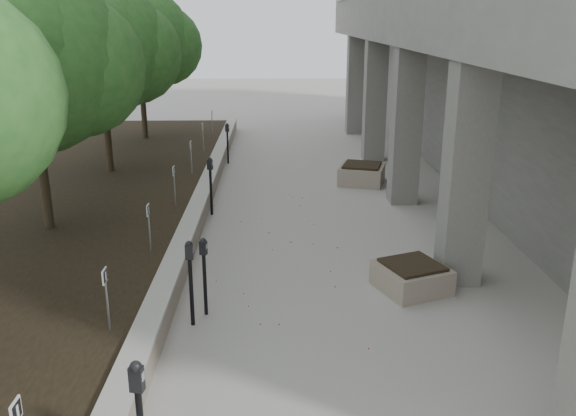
{
  "coord_description": "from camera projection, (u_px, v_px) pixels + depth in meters",
  "views": [
    {
      "loc": [
        0.03,
        -4.19,
        4.67
      ],
      "look_at": [
        0.28,
        7.08,
        1.09
      ],
      "focal_mm": 37.34,
      "sensor_mm": 36.0,
      "label": 1
    }
  ],
  "objects": [
    {
      "name": "parking_sign_4",
      "position": [
        149.0,
        229.0,
        11.28
      ],
      "size": [
        0.04,
        0.22,
        0.96
      ],
      "primitive_type": null,
      "color": "black",
      "rests_on": "planting_bed"
    },
    {
      "name": "parking_sign_7",
      "position": [
        203.0,
        138.0,
        19.86
      ],
      "size": [
        0.04,
        0.22,
        0.96
      ],
      "primitive_type": null,
      "color": "black",
      "rests_on": "planting_bed"
    },
    {
      "name": "crabapple_tree_5",
      "position": [
        140.0,
        63.0,
        21.51
      ],
      "size": [
        4.6,
        4.0,
        5.44
      ],
      "primitive_type": null,
      "color": "#2A6125",
      "rests_on": "planting_bed"
    },
    {
      "name": "parking_sign_5",
      "position": [
        175.0,
        186.0,
        14.14
      ],
      "size": [
        0.04,
        0.22,
        0.96
      ],
      "primitive_type": null,
      "color": "black",
      "rests_on": "planting_bed"
    },
    {
      "name": "retaining_wall",
      "position": [
        195.0,
        218.0,
        13.87
      ],
      "size": [
        0.39,
        26.0,
        0.5
      ],
      "primitive_type": null,
      "color": "gray",
      "rests_on": "ground"
    },
    {
      "name": "parking_meter_4",
      "position": [
        211.0,
        186.0,
        14.68
      ],
      "size": [
        0.17,
        0.14,
        1.46
      ],
      "primitive_type": null,
      "rotation": [
        0.0,
        0.0,
        -0.28
      ],
      "color": "black",
      "rests_on": "ground"
    },
    {
      "name": "parking_meter_5",
      "position": [
        228.0,
        144.0,
        19.92
      ],
      "size": [
        0.16,
        0.13,
        1.36
      ],
      "primitive_type": null,
      "rotation": [
        0.0,
        0.0,
        -0.31
      ],
      "color": "black",
      "rests_on": "ground"
    },
    {
      "name": "planter_back",
      "position": [
        362.0,
        174.0,
        17.65
      ],
      "size": [
        1.55,
        1.55,
        0.58
      ],
      "primitive_type": null,
      "rotation": [
        0.0,
        0.0,
        -0.29
      ],
      "color": "gray",
      "rests_on": "ground"
    },
    {
      "name": "parking_sign_8",
      "position": [
        212.0,
        123.0,
        22.72
      ],
      "size": [
        0.04,
        0.22,
        0.96
      ],
      "primitive_type": null,
      "color": "black",
      "rests_on": "planting_bed"
    },
    {
      "name": "crabapple_tree_3",
      "position": [
        34.0,
        99.0,
        11.98
      ],
      "size": [
        4.6,
        4.0,
        5.44
      ],
      "primitive_type": null,
      "color": "#2A6125",
      "rests_on": "planting_bed"
    },
    {
      "name": "planting_bed",
      "position": [
        36.0,
        221.0,
        13.81
      ],
      "size": [
        7.0,
        26.0,
        0.4
      ],
      "primitive_type": "cube",
      "color": "#2D2316",
      "rests_on": "ground"
    },
    {
      "name": "parking_sign_3",
      "position": [
        107.0,
        300.0,
        8.43
      ],
      "size": [
        0.04,
        0.22,
        0.96
      ],
      "primitive_type": null,
      "color": "black",
      "rests_on": "planting_bed"
    },
    {
      "name": "parking_meter_2",
      "position": [
        205.0,
        277.0,
        9.68
      ],
      "size": [
        0.16,
        0.13,
        1.34
      ],
      "primitive_type": null,
      "rotation": [
        0.0,
        0.0,
        -0.31
      ],
      "color": "black",
      "rests_on": "ground"
    },
    {
      "name": "crabapple_tree_4",
      "position": [
        102.0,
        76.0,
        16.75
      ],
      "size": [
        4.6,
        4.0,
        5.44
      ],
      "primitive_type": null,
      "color": "#2A6125",
      "rests_on": "planting_bed"
    },
    {
      "name": "parking_sign_6",
      "position": [
        191.0,
        158.0,
        17.0
      ],
      "size": [
        0.04,
        0.22,
        0.96
      ],
      "primitive_type": null,
      "color": "black",
      "rests_on": "planting_bed"
    },
    {
      "name": "parking_meter_3",
      "position": [
        191.0,
        284.0,
        9.33
      ],
      "size": [
        0.14,
        0.1,
        1.43
      ],
      "primitive_type": null,
      "rotation": [
        0.0,
        0.0,
        0.01
      ],
      "color": "black",
      "rests_on": "ground"
    },
    {
      "name": "planter_front",
      "position": [
        412.0,
        276.0,
        10.71
      ],
      "size": [
        1.43,
        1.43,
        0.51
      ],
      "primitive_type": null,
      "rotation": [
        0.0,
        0.0,
        0.38
      ],
      "color": "gray",
      "rests_on": "ground"
    },
    {
      "name": "berry_scatter",
      "position": [
        268.0,
        305.0,
        10.17
      ],
      "size": [
        3.3,
        14.1,
        0.02
      ],
      "primitive_type": null,
      "color": "#991C0B",
      "rests_on": "ground"
    }
  ]
}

